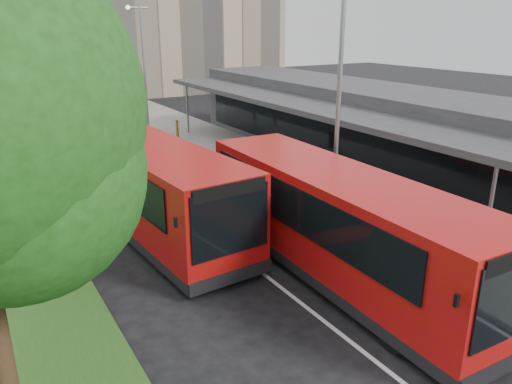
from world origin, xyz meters
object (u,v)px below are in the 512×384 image
car_far (19,90)px  bus_second (147,185)px  bus_main (338,224)px  bollard (177,129)px  lamp_post_far (142,59)px  car_near (59,96)px  lamp_post_near (337,95)px  litter_bin (241,152)px

car_far → bus_second: bearing=-113.5°
bus_main → bollard: bearing=82.8°
lamp_post_far → bus_main: (-2.29, -23.07, -3.13)m
car_near → lamp_post_near: bearing=-94.1°
bus_main → bus_second: bearing=120.6°
lamp_post_near → litter_bin: bearing=82.1°
lamp_post_far → litter_bin: lamp_post_far is taller
car_near → lamp_post_far: bearing=-88.6°
lamp_post_far → bus_main: lamp_post_far is taller
lamp_post_far → car_near: size_ratio=2.17×
lamp_post_near → bus_main: size_ratio=0.73×
lamp_post_near → car_near: size_ratio=2.17×
lamp_post_near → litter_bin: lamp_post_near is taller
lamp_post_far → bus_main: size_ratio=0.73×
car_near → car_far: bearing=106.6°
bollard → car_near: bearing=99.9°
bollard → litter_bin: bearing=-85.3°
lamp_post_near → bus_second: lamp_post_near is taller
bus_second → lamp_post_near: bearing=-32.8°
litter_bin → car_far: car_far is taller
bus_main → bollard: (2.94, 19.19, -0.90)m
lamp_post_far → litter_bin: 11.83m
bus_main → car_far: size_ratio=2.74×
lamp_post_far → lamp_post_near: bearing=-90.0°
lamp_post_near → car_far: size_ratio=1.99×
litter_bin → car_far: bearing=101.7°
bollard → bus_main: bearing=-98.7°
bollard → lamp_post_near: bearing=-92.3°
car_near → litter_bin: bearing=-90.1°
bus_second → car_far: size_ratio=2.82×
litter_bin → bus_second: bearing=-140.4°
car_far → bollard: bearing=-99.6°
bollard → car_far: bearing=103.6°
lamp_post_far → car_far: bearing=104.3°
litter_bin → bollard: 7.17m
lamp_post_far → car_near: 16.79m
litter_bin → bus_main: bearing=-106.4°
litter_bin → car_near: 27.37m
bus_main → bus_second: bus_second is taller
lamp_post_far → car_far: size_ratio=1.99×
lamp_post_far → litter_bin: (1.24, -11.03, -4.10)m
lamp_post_far → car_near: (-2.84, 16.03, -4.09)m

